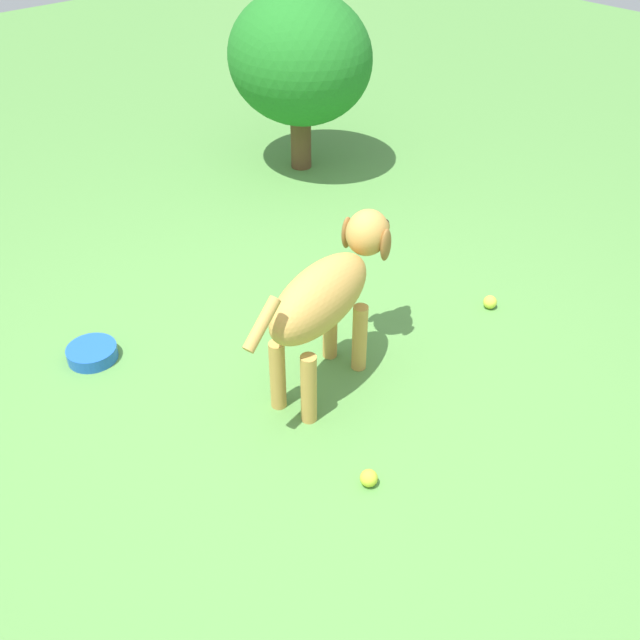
# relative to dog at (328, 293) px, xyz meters

# --- Properties ---
(ground) EXTENTS (14.00, 14.00, 0.00)m
(ground) POSITION_rel_dog_xyz_m (-0.06, -0.14, -0.44)
(ground) COLOR #548C42
(dog) EXTENTS (0.39, 0.97, 0.67)m
(dog) POSITION_rel_dog_xyz_m (0.00, 0.00, 0.00)
(dog) COLOR #C69347
(dog) RESTS_ON ground
(tennis_ball_0) EXTENTS (0.07, 0.07, 0.07)m
(tennis_ball_0) POSITION_rel_dog_xyz_m (0.15, 0.94, -0.41)
(tennis_ball_0) COLOR #CEDE3F
(tennis_ball_0) RESTS_ON ground
(tennis_ball_1) EXTENTS (0.07, 0.07, 0.07)m
(tennis_ball_1) POSITION_rel_dog_xyz_m (0.54, -0.29, -0.41)
(tennis_ball_1) COLOR #C2D534
(tennis_ball_1) RESTS_ON ground
(water_bowl) EXTENTS (0.22, 0.22, 0.06)m
(water_bowl) POSITION_rel_dog_xyz_m (-0.80, -0.68, -0.41)
(water_bowl) COLOR blue
(water_bowl) RESTS_ON ground
(shrub_near) EXTENTS (0.94, 0.85, 1.11)m
(shrub_near) POSITION_rel_dog_xyz_m (-1.70, 1.33, 0.27)
(shrub_near) COLOR brown
(shrub_near) RESTS_ON ground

